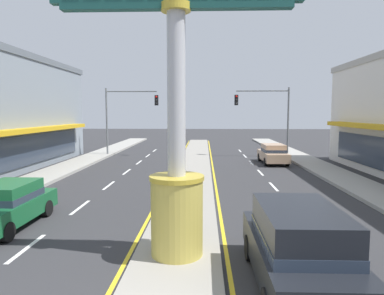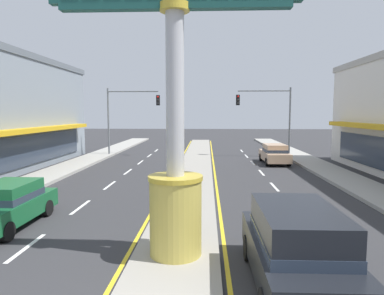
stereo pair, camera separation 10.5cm
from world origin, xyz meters
TOP-DOWN VIEW (x-y plane):
  - median_strip at (0.00, 18.00)m, footprint 2.38×52.00m
  - sidewalk_left at (-9.02, 16.00)m, footprint 2.46×60.00m
  - sidewalk_right at (9.02, 16.00)m, footprint 2.46×60.00m
  - lane_markings at (-0.00, 16.65)m, footprint 9.12×52.00m
  - district_sign at (0.00, 4.20)m, footprint 6.41×1.47m
  - traffic_light_left_side at (-6.42, 26.48)m, footprint 4.86×0.46m
  - traffic_light_right_side at (6.42, 26.10)m, footprint 4.86×0.46m
  - suv_near_right_lane at (2.84, 2.72)m, footprint 1.98×4.61m
  - sedan_far_right_lane at (-6.14, 6.66)m, footprint 1.87×4.31m
  - sedan_near_left_lane at (6.14, 22.18)m, footprint 1.88×4.32m

SIDE VIEW (x-z plane):
  - lane_markings at x=0.00m, z-range 0.00..0.01m
  - median_strip at x=0.00m, z-range 0.00..0.14m
  - sidewalk_left at x=-9.02m, z-range 0.00..0.18m
  - sidewalk_right at x=9.02m, z-range 0.00..0.18m
  - sedan_far_right_lane at x=-6.14m, z-range 0.02..1.55m
  - sedan_near_left_lane at x=6.14m, z-range 0.02..1.55m
  - suv_near_right_lane at x=2.84m, z-range 0.03..1.93m
  - district_sign at x=0.00m, z-range -0.23..7.91m
  - traffic_light_left_side at x=-6.42m, z-range 1.15..7.35m
  - traffic_light_right_side at x=6.42m, z-range 1.15..7.35m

